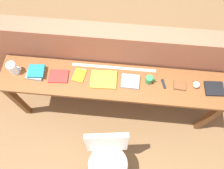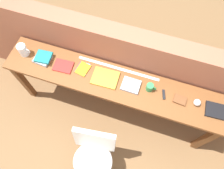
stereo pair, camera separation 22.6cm
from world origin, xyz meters
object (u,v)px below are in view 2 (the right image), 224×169
at_px(multitool_folded, 164,95).
at_px(sports_ball_small, 197,102).
at_px(book_open_centre, 105,78).
at_px(mug, 150,87).
at_px(pitcher_white, 23,50).
at_px(leather_journal_brown, 180,100).
at_px(pamphlet_pile_colourful, 83,69).
at_px(magazine_cycling, 63,66).
at_px(chair_white_moulded, 94,154).
at_px(book_stack_leftmost, 43,58).
at_px(book_repair_rightmost, 215,110).

bearing_deg(multitool_folded, sports_ball_small, 1.42).
bearing_deg(book_open_centre, multitool_folded, -1.42).
bearing_deg(book_open_centre, mug, 0.88).
height_order(book_open_centre, sports_ball_small, sports_ball_small).
bearing_deg(pitcher_white, leather_journal_brown, -0.20).
bearing_deg(pamphlet_pile_colourful, multitool_folded, -1.35).
xyz_separation_m(mug, sports_ball_small, (0.50, -0.01, -0.01)).
bearing_deg(leather_journal_brown, pitcher_white, -175.91).
xyz_separation_m(pitcher_white, leather_journal_brown, (1.80, -0.01, -0.07)).
distance_m(magazine_cycling, pamphlet_pile_colourful, 0.22).
height_order(chair_white_moulded, book_stack_leftmost, book_stack_leftmost).
distance_m(pitcher_white, multitool_folded, 1.63).
bearing_deg(multitool_folded, book_stack_leftmost, -179.85).
relative_size(book_stack_leftmost, multitool_folded, 1.84).
bearing_deg(chair_white_moulded, pitcher_white, 145.25).
height_order(magazine_cycling, pamphlet_pile_colourful, magazine_cycling).
bearing_deg(book_stack_leftmost, multitool_folded, 0.15).
height_order(chair_white_moulded, pitcher_white, pitcher_white).
relative_size(book_open_centre, sports_ball_small, 3.90).
bearing_deg(book_repair_rightmost, mug, 174.50).
xyz_separation_m(magazine_cycling, pamphlet_pile_colourful, (0.22, 0.04, -0.00)).
bearing_deg(mug, book_stack_leftmost, -179.02).
xyz_separation_m(multitool_folded, sports_ball_small, (0.34, 0.01, 0.03)).
relative_size(magazine_cycling, book_open_centre, 0.74).
height_order(pamphlet_pile_colourful, book_open_centre, book_open_centre).
distance_m(mug, sports_ball_small, 0.50).
bearing_deg(leather_journal_brown, chair_white_moulded, -128.83).
relative_size(mug, multitool_folded, 1.00).
relative_size(chair_white_moulded, leather_journal_brown, 6.86).
bearing_deg(book_open_centre, book_repair_rightmost, -2.26).
bearing_deg(mug, book_open_centre, -176.86).
bearing_deg(magazine_cycling, book_open_centre, -2.77).
xyz_separation_m(magazine_cycling, book_open_centre, (0.50, 0.01, 0.00)).
xyz_separation_m(magazine_cycling, sports_ball_small, (1.48, 0.03, 0.03)).
xyz_separation_m(chair_white_moulded, pamphlet_pile_colourful, (-0.39, 0.78, 0.36)).
xyz_separation_m(book_open_centre, multitool_folded, (0.65, 0.01, -0.00)).
bearing_deg(book_repair_rightmost, chair_white_moulded, -148.18).
height_order(book_open_centre, leather_journal_brown, leather_journal_brown).
height_order(mug, sports_ball_small, mug).
bearing_deg(magazine_cycling, sports_ball_small, -2.67).
bearing_deg(pitcher_white, book_stack_leftmost, -0.91).
xyz_separation_m(pitcher_white, magazine_cycling, (0.48, -0.02, -0.07)).
bearing_deg(pitcher_white, multitool_folded, 0.00).
distance_m(pamphlet_pile_colourful, leather_journal_brown, 1.10).
height_order(mug, book_repair_rightmost, mug).
distance_m(pamphlet_pile_colourful, book_open_centre, 0.28).
height_order(pitcher_white, book_open_centre, pitcher_white).
distance_m(magazine_cycling, multitool_folded, 1.14).
distance_m(book_stack_leftmost, pamphlet_pile_colourful, 0.47).
distance_m(chair_white_moulded, magazine_cycling, 1.03).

